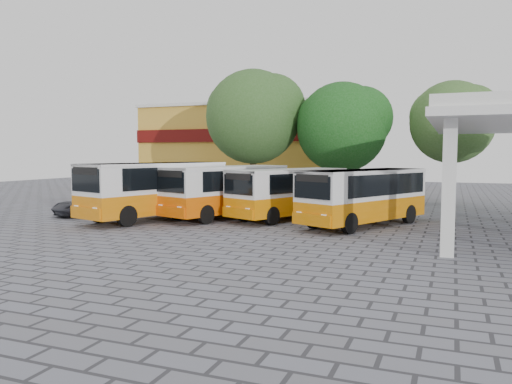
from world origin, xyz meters
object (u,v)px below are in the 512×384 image
at_px(parked_car, 89,205).
at_px(bus_far_left, 155,187).
at_px(bus_centre_left, 226,188).
at_px(bus_far_right, 364,194).
at_px(bus_centre_right, 289,190).

bearing_deg(parked_car, bus_far_left, 12.39).
height_order(bus_far_left, bus_centre_left, bus_far_left).
xyz_separation_m(bus_centre_left, parked_car, (-7.86, -1.83, -1.05)).
bearing_deg(parked_car, bus_far_right, 20.20).
xyz_separation_m(bus_far_right, parked_car, (-15.43, -1.36, -1.00)).
relative_size(bus_centre_right, parked_car, 1.89).
height_order(bus_centre_left, bus_far_right, bus_centre_left).
bearing_deg(bus_far_right, bus_centre_left, -157.54).
xyz_separation_m(bus_far_left, bus_centre_left, (3.23, 2.05, -0.11)).
bearing_deg(bus_centre_right, bus_far_left, -133.62).
bearing_deg(bus_far_left, parked_car, -165.39).
relative_size(bus_far_left, parked_car, 2.11).
bearing_deg(bus_far_right, parked_car, -148.96).
relative_size(bus_far_right, parked_car, 1.93).
height_order(bus_far_right, parked_car, bus_far_right).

